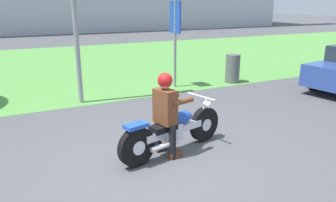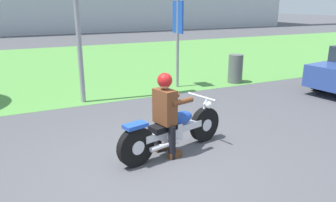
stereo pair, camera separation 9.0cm
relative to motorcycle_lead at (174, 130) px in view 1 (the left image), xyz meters
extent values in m
plane|color=#4C4C51|center=(-0.53, -0.33, -0.39)|extent=(120.00, 120.00, 0.00)
cube|color=#549342|center=(-0.53, 9.29, -0.38)|extent=(60.00, 12.00, 0.01)
cylinder|color=black|center=(0.72, 0.18, -0.07)|extent=(0.64, 0.27, 0.63)
cylinder|color=silver|center=(0.72, 0.18, -0.07)|extent=(0.25, 0.19, 0.22)
cylinder|color=black|center=(-0.74, -0.18, -0.07)|extent=(0.64, 0.27, 0.63)
cylinder|color=silver|center=(-0.74, -0.18, -0.07)|extent=(0.25, 0.19, 0.22)
cube|color=silver|center=(-0.01, 0.00, 0.01)|extent=(1.20, 0.43, 0.12)
cube|color=silver|center=(-0.06, -0.01, -0.01)|extent=(0.37, 0.31, 0.28)
ellipsoid|color=#1E47B2|center=(0.17, 0.04, 0.19)|extent=(0.49, 0.34, 0.22)
cube|color=black|center=(-0.22, -0.05, 0.11)|extent=(0.49, 0.34, 0.10)
cube|color=#1E47B2|center=(-0.74, -0.18, 0.27)|extent=(0.40, 0.28, 0.06)
cylinder|color=silver|center=(0.68, 0.17, 0.18)|extent=(0.26, 0.11, 0.53)
cylinder|color=silver|center=(0.63, 0.16, 0.47)|extent=(0.20, 0.65, 0.04)
sphere|color=white|center=(0.78, 0.20, 0.29)|extent=(0.16, 0.16, 0.16)
cylinder|color=silver|center=(-0.26, -0.21, -0.13)|extent=(0.55, 0.21, 0.08)
cylinder|color=black|center=(-0.23, 0.13, -0.11)|extent=(0.12, 0.12, 0.57)
cube|color=#593319|center=(-0.17, 0.15, -0.34)|extent=(0.26, 0.16, 0.10)
cylinder|color=black|center=(-0.14, -0.22, -0.11)|extent=(0.12, 0.12, 0.57)
cube|color=#593319|center=(-0.08, -0.20, -0.34)|extent=(0.26, 0.16, 0.10)
cube|color=brown|center=(-0.18, -0.04, 0.46)|extent=(0.31, 0.42, 0.56)
cylinder|color=brown|center=(-0.01, 0.18, 0.54)|extent=(0.43, 0.19, 0.09)
cylinder|color=brown|center=(0.07, -0.15, 0.54)|extent=(0.43, 0.19, 0.09)
sphere|color=#D8A884|center=(-0.18, -0.04, 0.86)|extent=(0.20, 0.20, 0.20)
sphere|color=#B21919|center=(-0.18, -0.04, 0.89)|extent=(0.24, 0.24, 0.24)
cylinder|color=#595E5B|center=(4.04, 3.67, 0.06)|extent=(0.45, 0.45, 0.90)
cylinder|color=gray|center=(2.14, 3.99, 0.91)|extent=(0.08, 0.08, 2.60)
cube|color=#1E47B2|center=(2.14, 3.99, 1.66)|extent=(0.04, 0.60, 0.90)
cylinder|color=black|center=(5.63, 1.85, -0.07)|extent=(0.66, 0.29, 0.64)
camera|label=1|loc=(-2.38, -4.49, 2.04)|focal=34.89mm
camera|label=2|loc=(-2.30, -4.53, 2.04)|focal=34.89mm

